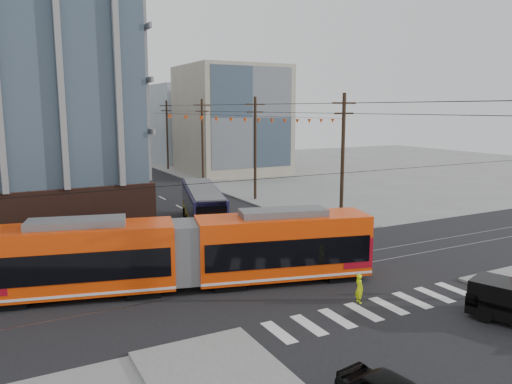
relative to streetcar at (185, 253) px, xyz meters
The scene contains 12 objects.
ground 8.65m from the streetcar, 29.66° to the right, with size 160.00×160.00×0.00m, color slate.
bg_bldg_ne_near 50.01m from the streetcar, 61.99° to the left, with size 14.00×14.00×16.00m, color gray.
bg_bldg_nw_far 68.63m from the streetcar, 95.63° to the left, with size 16.00×18.00×20.00m, color gray.
bg_bldg_ne_far 68.85m from the streetcar, 68.37° to the left, with size 16.00×16.00×14.00m, color #8C99A5.
utility_pole_far 54.31m from the streetcar, 73.04° to the left, with size 0.30×0.30×11.00m, color black.
streetcar is the anchor object (origin of this frame).
city_bus 14.50m from the streetcar, 64.44° to the left, with size 2.60×12.00×3.40m, color #1D1A46, non-canonical shape.
parked_car_silver 7.80m from the streetcar, 71.97° to the left, with size 1.50×4.30×1.42m, color #A9B0B8.
parked_car_white 15.83m from the streetcar, 84.44° to the left, with size 1.97×4.85×1.41m, color silver.
parked_car_grey 20.25m from the streetcar, 86.36° to the left, with size 2.10×4.56×1.27m, color #4C4D4E.
pedestrian 9.43m from the streetcar, 40.74° to the right, with size 0.55×0.36×1.52m, color #DEFF0C.
jersey_barrier 17.83m from the streetcar, 28.44° to the left, with size 0.87×3.88×0.78m, color slate.
Camera 1 is at (-16.18, -20.86, 9.81)m, focal length 35.00 mm.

